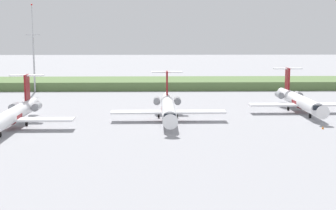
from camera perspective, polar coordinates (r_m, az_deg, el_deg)
name	(u,v)px	position (r m, az deg, el deg)	size (l,w,h in m)	color
ground_plane	(166,104)	(120.16, -0.24, 0.09)	(500.00, 500.00, 0.00)	#939399
grass_berm	(164,83)	(155.67, -0.50, 2.53)	(320.00, 20.00, 2.63)	#597542
regional_jet_nearest	(13,114)	(94.85, -17.54, -1.05)	(22.81, 31.00, 9.00)	white
regional_jet_second	(168,107)	(98.90, 0.01, -0.27)	(22.81, 31.00, 9.00)	white
regional_jet_third	(299,100)	(112.44, 15.00, 0.51)	(22.81, 31.00, 9.00)	white
antenna_mast	(34,56)	(148.80, -15.34, 5.51)	(4.40, 0.50, 25.50)	#B2B2B7
safety_cone_front_marker	(323,128)	(94.19, 17.55, -2.52)	(0.44, 0.44, 0.55)	orange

